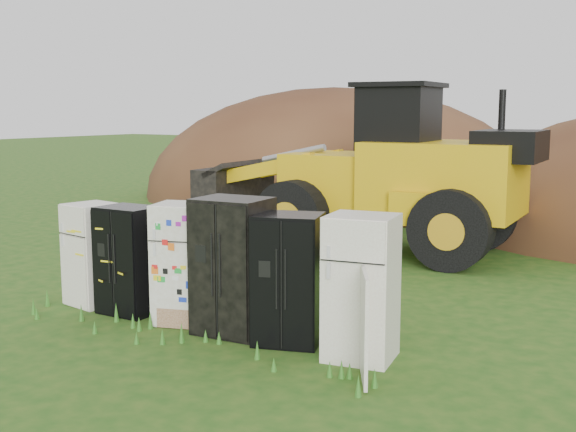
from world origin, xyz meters
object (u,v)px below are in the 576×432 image
fridge_sticker (184,263)px  fridge_black_right (288,279)px  fridge_black_side (129,260)px  fridge_leftmost (93,254)px  wheel_loader (359,167)px  fridge_dark_mid (233,266)px  fridge_open_door (361,287)px

fridge_sticker → fridge_black_right: 1.82m
fridge_black_side → fridge_black_right: fridge_black_right is taller
fridge_leftmost → wheel_loader: wheel_loader is taller
fridge_dark_mid → fridge_black_right: 0.90m
fridge_open_door → fridge_leftmost: bearing=169.8°
fridge_black_side → fridge_leftmost: bearing=175.5°
fridge_black_side → fridge_open_door: 3.96m
fridge_black_right → fridge_sticker: bearing=161.3°
fridge_leftmost → fridge_open_door: 4.81m
fridge_leftmost → fridge_black_right: size_ratio=0.94×
fridge_dark_mid → wheel_loader: size_ratio=0.25×
fridge_black_side → fridge_sticker: size_ratio=0.94×
fridge_sticker → wheel_loader: 6.59m
fridge_leftmost → wheel_loader: bearing=86.0°
fridge_dark_mid → fridge_open_door: size_ratio=1.04×
fridge_sticker → fridge_black_right: bearing=-19.0°
fridge_leftmost → wheel_loader: (1.47, 6.52, 1.03)m
fridge_black_side → fridge_dark_mid: size_ratio=0.87×
fridge_sticker → wheel_loader: size_ratio=0.23×
fridge_sticker → fridge_black_right: size_ratio=1.01×
fridge_open_door → fridge_dark_mid: bearing=169.9°
fridge_sticker → fridge_black_right: (1.82, 0.00, -0.01)m
fridge_black_right → fridge_open_door: size_ratio=0.96×
fridge_sticker → fridge_black_side: bearing=164.7°
fridge_leftmost → fridge_dark_mid: 2.81m
fridge_leftmost → fridge_black_side: (0.85, -0.05, 0.01)m
fridge_open_door → wheel_loader: wheel_loader is taller
fridge_leftmost → fridge_dark_mid: fridge_dark_mid is taller
fridge_leftmost → fridge_black_side: fridge_black_side is taller
fridge_sticker → wheel_loader: (-0.41, 6.50, 0.96)m
fridge_open_door → wheel_loader: size_ratio=0.24×
fridge_black_right → wheel_loader: (-2.23, 6.50, 0.97)m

